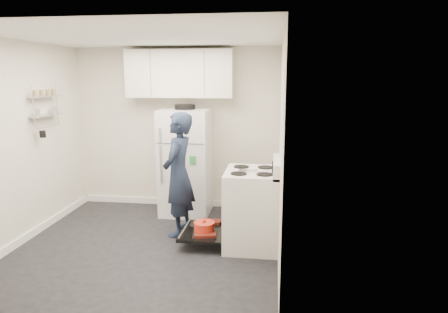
# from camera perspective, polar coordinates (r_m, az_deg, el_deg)

# --- Properties ---
(room) EXTENTS (3.21, 3.21, 2.51)m
(room) POSITION_cam_1_polar(r_m,az_deg,el_deg) (4.87, -11.43, 1.05)
(room) COLOR black
(room) RESTS_ON ground
(electric_range) EXTENTS (0.66, 0.76, 1.10)m
(electric_range) POSITION_cam_1_polar(r_m,az_deg,el_deg) (4.93, 3.88, -7.51)
(electric_range) COLOR silver
(electric_range) RESTS_ON ground
(open_oven_door) EXTENTS (0.55, 0.70, 0.21)m
(open_oven_door) POSITION_cam_1_polar(r_m,az_deg,el_deg) (5.08, -2.85, -10.40)
(open_oven_door) COLOR black
(open_oven_door) RESTS_ON ground
(refrigerator) EXTENTS (0.72, 0.74, 1.65)m
(refrigerator) POSITION_cam_1_polar(r_m,az_deg,el_deg) (6.04, -5.47, -0.72)
(refrigerator) COLOR white
(refrigerator) RESTS_ON ground
(upper_cabinets) EXTENTS (1.60, 0.33, 0.70)m
(upper_cabinets) POSITION_cam_1_polar(r_m,az_deg,el_deg) (6.11, -6.32, 11.68)
(upper_cabinets) COLOR silver
(upper_cabinets) RESTS_ON room
(wall_shelf_rack) EXTENTS (0.14, 0.60, 0.61)m
(wall_shelf_rack) POSITION_cam_1_polar(r_m,az_deg,el_deg) (5.87, -24.15, 6.62)
(wall_shelf_rack) COLOR #B2B2B7
(wall_shelf_rack) RESTS_ON room
(person) EXTENTS (0.45, 0.63, 1.62)m
(person) POSITION_cam_1_polar(r_m,az_deg,el_deg) (5.22, -6.52, -2.57)
(person) COLOR #192339
(person) RESTS_ON ground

